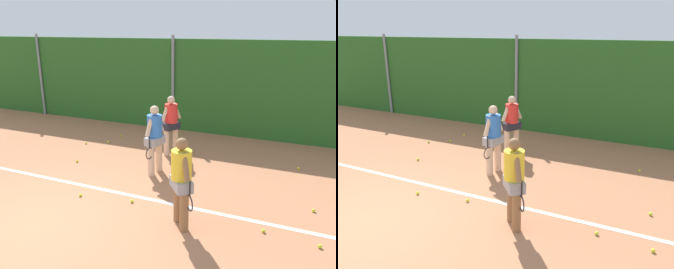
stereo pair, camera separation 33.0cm
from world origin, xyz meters
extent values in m
plane|color=#B2704C|center=(0.00, 1.96, 0.00)|extent=(30.14, 30.14, 0.00)
cube|color=#286023|center=(0.00, 6.66, 1.52)|extent=(19.59, 0.25, 3.05)
cylinder|color=gray|center=(-5.65, 6.49, 1.58)|extent=(0.10, 0.10, 3.17)
cylinder|color=gray|center=(0.00, 6.49, 1.58)|extent=(0.10, 0.10, 3.17)
cube|color=white|center=(0.00, 1.67, 0.00)|extent=(14.32, 0.10, 0.01)
cylinder|color=#8C603D|center=(2.26, 1.15, 0.36)|extent=(0.16, 0.16, 0.72)
cylinder|color=#8C603D|center=(2.47, 0.91, 0.36)|extent=(0.16, 0.16, 0.72)
cube|color=#99999E|center=(2.37, 1.03, 0.82)|extent=(0.53, 0.55, 0.19)
cylinder|color=yellow|center=(2.37, 1.03, 1.18)|extent=(0.35, 0.35, 0.52)
sphere|color=#8C603D|center=(2.37, 1.03, 1.55)|extent=(0.21, 0.21, 0.21)
cylinder|color=#8C603D|center=(2.24, 1.18, 1.21)|extent=(0.23, 0.25, 0.50)
cylinder|color=#8C603D|center=(2.50, 0.88, 1.21)|extent=(0.23, 0.25, 0.50)
cylinder|color=black|center=(2.59, 0.84, 0.86)|extent=(0.03, 0.03, 0.28)
torus|color=#26262B|center=(2.59, 0.84, 0.59)|extent=(0.20, 0.23, 0.28)
cylinder|color=beige|center=(1.01, 3.10, 0.37)|extent=(0.16, 0.16, 0.73)
cylinder|color=beige|center=(0.95, 2.78, 0.37)|extent=(0.16, 0.16, 0.73)
cube|color=#99999E|center=(0.98, 2.94, 0.83)|extent=(0.37, 0.53, 0.20)
cylinder|color=blue|center=(0.98, 2.94, 1.19)|extent=(0.36, 0.36, 0.52)
sphere|color=beige|center=(0.98, 2.94, 1.57)|extent=(0.21, 0.21, 0.21)
cylinder|color=beige|center=(1.01, 3.14, 1.23)|extent=(0.14, 0.29, 0.49)
cylinder|color=beige|center=(0.94, 2.74, 1.23)|extent=(0.14, 0.29, 0.49)
cylinder|color=black|center=(0.97, 2.65, 0.87)|extent=(0.03, 0.03, 0.28)
torus|color=#26262B|center=(0.97, 2.65, 0.60)|extent=(0.08, 0.28, 0.28)
cylinder|color=beige|center=(0.91, 4.44, 0.36)|extent=(0.16, 0.16, 0.72)
cylinder|color=beige|center=(0.76, 4.16, 0.36)|extent=(0.16, 0.16, 0.72)
cube|color=#23232D|center=(0.84, 4.30, 0.82)|extent=(0.48, 0.56, 0.19)
cylinder|color=red|center=(0.84, 4.30, 1.17)|extent=(0.35, 0.35, 0.51)
sphere|color=beige|center=(0.84, 4.30, 1.54)|extent=(0.21, 0.21, 0.21)
cylinder|color=beige|center=(0.93, 4.48, 1.21)|extent=(0.19, 0.27, 0.49)
cylinder|color=beige|center=(0.74, 4.13, 1.21)|extent=(0.19, 0.27, 0.49)
sphere|color=#CCDB33|center=(1.16, 1.42, 0.03)|extent=(0.07, 0.07, 0.07)
sphere|color=#CCDB33|center=(-1.30, 4.40, 0.03)|extent=(0.07, 0.07, 0.07)
sphere|color=#CCDB33|center=(3.77, 1.38, 0.03)|extent=(0.07, 0.07, 0.07)
sphere|color=#CCDB33|center=(4.57, 2.45, 0.03)|extent=(0.07, 0.07, 0.07)
sphere|color=#CCDB33|center=(4.20, 4.50, 0.03)|extent=(0.07, 0.07, 0.07)
sphere|color=#CCDB33|center=(-1.85, 4.04, 0.03)|extent=(0.07, 0.07, 0.07)
sphere|color=#CCDB33|center=(4.67, 1.29, 0.03)|extent=(0.07, 0.07, 0.07)
sphere|color=#CCDB33|center=(-1.20, 2.75, 0.03)|extent=(0.07, 0.07, 0.07)
sphere|color=#CCDB33|center=(0.04, 1.22, 0.03)|extent=(0.07, 0.07, 0.07)
sphere|color=#CCDB33|center=(-1.24, 5.09, 0.03)|extent=(0.07, 0.07, 0.07)
camera|label=1|loc=(4.19, -3.90, 3.39)|focal=35.93mm
camera|label=2|loc=(4.49, -3.77, 3.39)|focal=35.93mm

